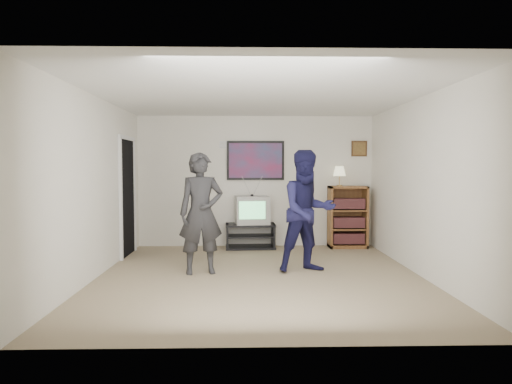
{
  "coord_description": "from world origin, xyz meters",
  "views": [
    {
      "loc": [
        -0.2,
        -6.27,
        1.52
      ],
      "look_at": [
        -0.04,
        0.56,
        1.15
      ],
      "focal_mm": 32.0,
      "sensor_mm": 36.0,
      "label": 1
    }
  ],
  "objects_px": {
    "media_stand": "(250,236)",
    "crt_television": "(252,210)",
    "bookshelf": "(348,217)",
    "person_tall": "(201,213)",
    "person_short": "(308,211)"
  },
  "relations": [
    {
      "from": "media_stand",
      "to": "crt_television",
      "type": "height_order",
      "value": "crt_television"
    },
    {
      "from": "crt_television",
      "to": "person_short",
      "type": "xyz_separation_m",
      "value": [
        0.78,
        -1.93,
        0.16
      ]
    },
    {
      "from": "crt_television",
      "to": "person_tall",
      "type": "xyz_separation_m",
      "value": [
        -0.76,
        -2.01,
        0.14
      ]
    },
    {
      "from": "media_stand",
      "to": "crt_television",
      "type": "relative_size",
      "value": 1.54
    },
    {
      "from": "crt_television",
      "to": "person_short",
      "type": "distance_m",
      "value": 2.09
    },
    {
      "from": "crt_television",
      "to": "bookshelf",
      "type": "distance_m",
      "value": 1.82
    },
    {
      "from": "bookshelf",
      "to": "media_stand",
      "type": "bearing_deg",
      "value": -178.45
    },
    {
      "from": "person_short",
      "to": "person_tall",
      "type": "bearing_deg",
      "value": 166.36
    },
    {
      "from": "person_tall",
      "to": "person_short",
      "type": "relative_size",
      "value": 0.98
    },
    {
      "from": "bookshelf",
      "to": "person_tall",
      "type": "height_order",
      "value": "person_tall"
    },
    {
      "from": "bookshelf",
      "to": "person_short",
      "type": "distance_m",
      "value": 2.26
    },
    {
      "from": "media_stand",
      "to": "person_short",
      "type": "xyz_separation_m",
      "value": [
        0.81,
        -1.93,
        0.66
      ]
    },
    {
      "from": "person_short",
      "to": "crt_television",
      "type": "bearing_deg",
      "value": 95.44
    },
    {
      "from": "crt_television",
      "to": "person_tall",
      "type": "bearing_deg",
      "value": -117.34
    },
    {
      "from": "crt_television",
      "to": "person_tall",
      "type": "height_order",
      "value": "person_tall"
    }
  ]
}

